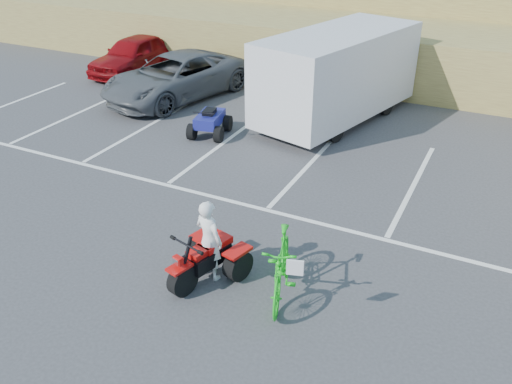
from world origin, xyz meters
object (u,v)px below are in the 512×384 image
at_px(red_car, 134,55).
at_px(cargo_trailer, 338,74).
at_px(grey_pickup, 175,77).
at_px(green_dirt_bike, 281,266).
at_px(quad_atv_blue, 210,135).
at_px(red_trike_atv, 205,279).
at_px(rider, 209,240).
at_px(quad_atv_green, 292,118).

relative_size(red_car, cargo_trailer, 0.67).
distance_m(grey_pickup, red_car, 3.69).
relative_size(green_dirt_bike, red_car, 0.48).
bearing_deg(red_car, quad_atv_blue, -34.37).
height_order(red_car, cargo_trailer, cargo_trailer).
height_order(red_trike_atv, green_dirt_bike, green_dirt_bike).
distance_m(red_trike_atv, cargo_trailer, 8.89).
relative_size(green_dirt_bike, cargo_trailer, 0.32).
bearing_deg(cargo_trailer, red_car, -174.24).
height_order(red_trike_atv, quad_atv_blue, red_trike_atv).
height_order(rider, grey_pickup, rider).
relative_size(rider, quad_atv_blue, 1.18).
bearing_deg(red_trike_atv, rider, 90.00).
height_order(grey_pickup, red_car, grey_pickup).
distance_m(red_car, quad_atv_blue, 7.30).
distance_m(grey_pickup, quad_atv_green, 4.43).
bearing_deg(quad_atv_green, red_car, 154.13).
height_order(red_trike_atv, cargo_trailer, cargo_trailer).
distance_m(cargo_trailer, quad_atv_green, 1.98).
height_order(grey_pickup, quad_atv_green, grey_pickup).
bearing_deg(red_trike_atv, grey_pickup, 141.05).
bearing_deg(quad_atv_green, cargo_trailer, 10.71).
bearing_deg(grey_pickup, quad_atv_blue, -26.59).
distance_m(red_trike_atv, green_dirt_bike, 1.55).
distance_m(cargo_trailer, quad_atv_blue, 4.27).
xyz_separation_m(grey_pickup, red_car, (-3.19, 1.85, -0.03)).
height_order(red_trike_atv, red_car, red_car).
relative_size(red_trike_atv, green_dirt_bike, 0.77).
xyz_separation_m(cargo_trailer, quad_atv_blue, (-2.86, -2.81, -1.46)).
bearing_deg(quad_atv_green, grey_pickup, 167.64).
height_order(rider, green_dirt_bike, rider).
bearing_deg(quad_atv_green, red_trike_atv, -89.62).
xyz_separation_m(rider, quad_atv_green, (-1.81, 8.10, -0.79)).
bearing_deg(red_trike_atv, green_dirt_bike, 24.78).
height_order(cargo_trailer, quad_atv_blue, cargo_trailer).
height_order(green_dirt_bike, cargo_trailer, cargo_trailer).
relative_size(red_car, quad_atv_green, 3.00).
bearing_deg(rider, quad_atv_green, -62.85).
distance_m(green_dirt_bike, quad_atv_green, 8.62).
bearing_deg(red_car, grey_pickup, -29.26).
bearing_deg(red_car, green_dirt_bike, -41.75).
bearing_deg(grey_pickup, quad_atv_green, 13.33).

